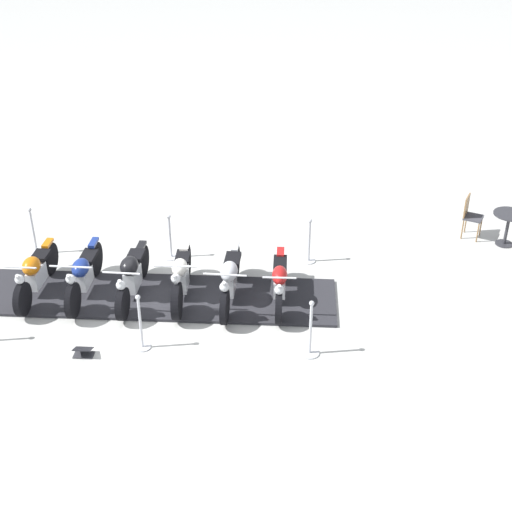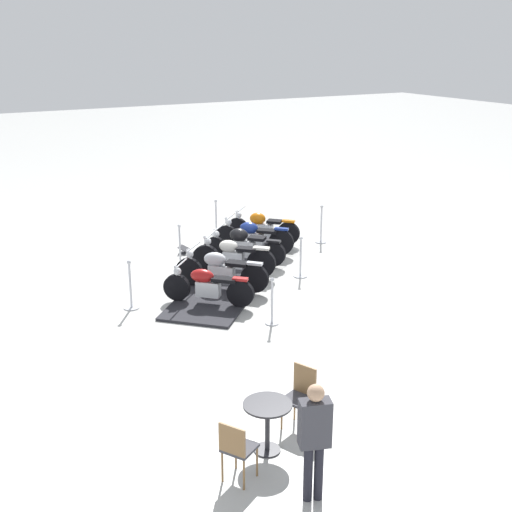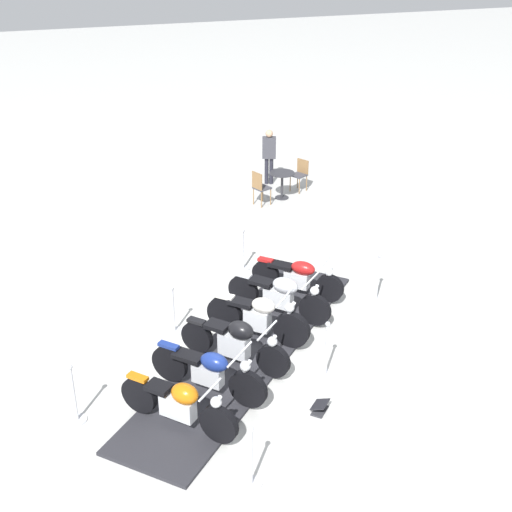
{
  "view_description": "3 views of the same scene",
  "coord_description": "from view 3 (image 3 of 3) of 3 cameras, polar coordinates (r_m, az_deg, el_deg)",
  "views": [
    {
      "loc": [
        -10.1,
        6.21,
        7.79
      ],
      "look_at": [
        -0.84,
        -1.82,
        0.63
      ],
      "focal_mm": 49.98,
      "sensor_mm": 36.0,
      "label": 1
    },
    {
      "loc": [
        -7.45,
        -14.25,
        5.74
      ],
      "look_at": [
        -0.35,
        -1.51,
        0.89
      ],
      "focal_mm": 47.03,
      "sensor_mm": 36.0,
      "label": 2
    },
    {
      "loc": [
        3.19,
        10.47,
        7.56
      ],
      "look_at": [
        -1.0,
        -2.49,
        0.68
      ],
      "focal_mm": 49.14,
      "sensor_mm": 36.0,
      "label": 3
    }
  ],
  "objects": [
    {
      "name": "stanchion_right_front",
      "position": [
        10.48,
        -0.41,
        -16.77
      ],
      "size": [
        0.33,
        0.33,
        1.07
      ],
      "color": "silver",
      "rests_on": "ground_plane"
    },
    {
      "name": "motorcycle_cream",
      "position": [
        13.37,
        0.2,
        -4.97
      ],
      "size": [
        1.66,
        1.54,
        1.04
      ],
      "rotation": [
        0.0,
        0.0,
        -3.89
      ],
      "color": "black",
      "rests_on": "display_platform"
    },
    {
      "name": "cafe_chair_across_table",
      "position": [
        19.43,
        0.33,
        5.71
      ],
      "size": [
        0.52,
        0.52,
        0.99
      ],
      "rotation": [
        0.0,
        0.0,
        -2.75
      ],
      "color": "olive",
      "rests_on": "ground_plane"
    },
    {
      "name": "motorcycle_chrome",
      "position": [
        14.1,
        1.99,
        -3.12
      ],
      "size": [
        1.65,
        1.73,
        0.97
      ],
      "rotation": [
        0.0,
        0.0,
        -3.95
      ],
      "color": "black",
      "rests_on": "display_platform"
    },
    {
      "name": "motorcycle_maroon",
      "position": [
        14.89,
        3.47,
        -1.63
      ],
      "size": [
        1.59,
        1.53,
        0.9
      ],
      "rotation": [
        0.0,
        0.0,
        -3.9
      ],
      "color": "black",
      "rests_on": "display_platform"
    },
    {
      "name": "motorcycle_copper",
      "position": [
        11.34,
        -6.24,
        -11.85
      ],
      "size": [
        1.59,
        1.64,
        0.95
      ],
      "rotation": [
        0.0,
        0.0,
        -3.95
      ],
      "color": "black",
      "rests_on": "display_platform"
    },
    {
      "name": "ground_plane",
      "position": [
        13.31,
        -0.8,
        -7.83
      ],
      "size": [
        80.0,
        80.0,
        0.0
      ],
      "primitive_type": "plane",
      "color": "silver"
    },
    {
      "name": "stanchion_left_mid",
      "position": [
        13.82,
        -6.71,
        -5.05
      ],
      "size": [
        0.35,
        0.35,
        1.04
      ],
      "color": "silver",
      "rests_on": "ground_plane"
    },
    {
      "name": "motorcycle_navy",
      "position": [
        11.97,
        -3.83,
        -9.28
      ],
      "size": [
        1.64,
        1.67,
        1.0
      ],
      "rotation": [
        0.0,
        0.0,
        -3.94
      ],
      "color": "black",
      "rests_on": "display_platform"
    },
    {
      "name": "bystander_person",
      "position": [
        20.88,
        1.07,
        8.46
      ],
      "size": [
        0.45,
        0.34,
        1.66
      ],
      "rotation": [
        0.0,
        0.0,
        1.24
      ],
      "color": "#23232D",
      "rests_on": "ground_plane"
    },
    {
      "name": "stanchion_right_mid",
      "position": [
        12.56,
        5.73,
        -8.13
      ],
      "size": [
        0.29,
        0.29,
        1.12
      ],
      "color": "silver",
      "rests_on": "ground_plane"
    },
    {
      "name": "stanchion_right_rear",
      "position": [
        15.0,
        9.82,
        -2.41
      ],
      "size": [
        0.35,
        0.35,
        1.11
      ],
      "color": "silver",
      "rests_on": "ground_plane"
    },
    {
      "name": "stanchion_left_front",
      "position": [
        11.89,
        -14.52,
        -11.46
      ],
      "size": [
        0.32,
        0.32,
        1.11
      ],
      "color": "silver",
      "rests_on": "ground_plane"
    },
    {
      "name": "info_placard",
      "position": [
        11.94,
        5.22,
        -12.22
      ],
      "size": [
        0.4,
        0.4,
        0.2
      ],
      "rotation": [
        0.0,
        0.0,
        0.8
      ],
      "color": "#333338",
      "rests_on": "ground_plane"
    },
    {
      "name": "cafe_table",
      "position": [
        19.95,
        2.14,
        6.27
      ],
      "size": [
        0.71,
        0.71,
        0.77
      ],
      "color": "#2D2D33",
      "rests_on": "ground_plane"
    },
    {
      "name": "motorcycle_black",
      "position": [
        12.65,
        -1.65,
        -7.0
      ],
      "size": [
        1.62,
        1.7,
        0.93
      ],
      "rotation": [
        0.0,
        0.0,
        -3.95
      ],
      "color": "black",
      "rests_on": "display_platform"
    },
    {
      "name": "stanchion_left_rear",
      "position": [
        16.02,
        -1.06,
        0.08
      ],
      "size": [
        0.29,
        0.29,
        1.02
      ],
      "color": "silver",
      "rests_on": "ground_plane"
    },
    {
      "name": "display_platform",
      "position": [
        13.29,
        -0.8,
        -7.73
      ],
      "size": [
        6.01,
        6.11,
        0.06
      ],
      "primitive_type": "cube",
      "rotation": [
        0.0,
        0.0,
        -2.34
      ],
      "color": "#28282D",
      "rests_on": "ground_plane"
    },
    {
      "name": "cafe_chair_near_table",
      "position": [
        20.56,
        3.62,
        6.78
      ],
      "size": [
        0.55,
        0.55,
        0.92
      ],
      "rotation": [
        0.0,
        0.0,
        0.53
      ],
      "color": "olive",
      "rests_on": "ground_plane"
    }
  ]
}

